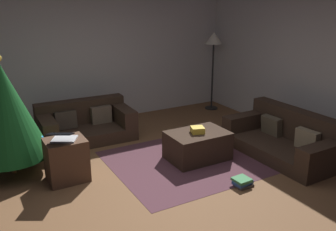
{
  "coord_description": "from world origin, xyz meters",
  "views": [
    {
      "loc": [
        -1.98,
        -3.71,
        2.38
      ],
      "look_at": [
        0.47,
        0.63,
        0.75
      ],
      "focal_mm": 39.12,
      "sensor_mm": 36.0,
      "label": 1
    }
  ],
  "objects_px": {
    "corner_lamp": "(214,44)",
    "gift_box": "(198,130)",
    "book_stack": "(243,182)",
    "couch_left": "(85,124)",
    "ottoman": "(198,146)",
    "side_table": "(67,160)",
    "laptop": "(63,137)",
    "tv_remote": "(198,129)",
    "christmas_tree": "(5,110)",
    "couch_right": "(286,139)"
  },
  "relations": [
    {
      "from": "book_stack",
      "to": "couch_left",
      "type": "bearing_deg",
      "value": 115.18
    },
    {
      "from": "side_table",
      "to": "couch_right",
      "type": "bearing_deg",
      "value": -14.43
    },
    {
      "from": "ottoman",
      "to": "side_table",
      "type": "bearing_deg",
      "value": 171.07
    },
    {
      "from": "couch_left",
      "to": "tv_remote",
      "type": "distance_m",
      "value": 2.06
    },
    {
      "from": "side_table",
      "to": "couch_left",
      "type": "bearing_deg",
      "value": 63.86
    },
    {
      "from": "tv_remote",
      "to": "side_table",
      "type": "height_order",
      "value": "side_table"
    },
    {
      "from": "laptop",
      "to": "christmas_tree",
      "type": "bearing_deg",
      "value": 132.06
    },
    {
      "from": "couch_left",
      "to": "side_table",
      "type": "bearing_deg",
      "value": 65.22
    },
    {
      "from": "couch_left",
      "to": "tv_remote",
      "type": "relative_size",
      "value": 9.93
    },
    {
      "from": "christmas_tree",
      "to": "laptop",
      "type": "xyz_separation_m",
      "value": [
        0.59,
        -0.65,
        -0.28
      ]
    },
    {
      "from": "couch_left",
      "to": "ottoman",
      "type": "relative_size",
      "value": 1.77
    },
    {
      "from": "tv_remote",
      "to": "book_stack",
      "type": "distance_m",
      "value": 1.18
    },
    {
      "from": "book_stack",
      "to": "corner_lamp",
      "type": "xyz_separation_m",
      "value": [
        1.71,
        3.06,
        1.36
      ]
    },
    {
      "from": "laptop",
      "to": "book_stack",
      "type": "relative_size",
      "value": 1.86
    },
    {
      "from": "couch_left",
      "to": "ottoman",
      "type": "distance_m",
      "value": 2.09
    },
    {
      "from": "ottoman",
      "to": "corner_lamp",
      "type": "bearing_deg",
      "value": 49.56
    },
    {
      "from": "tv_remote",
      "to": "corner_lamp",
      "type": "relative_size",
      "value": 0.1
    },
    {
      "from": "ottoman",
      "to": "laptop",
      "type": "bearing_deg",
      "value": 172.68
    },
    {
      "from": "gift_box",
      "to": "corner_lamp",
      "type": "bearing_deg",
      "value": 49.47
    },
    {
      "from": "tv_remote",
      "to": "christmas_tree",
      "type": "distance_m",
      "value": 2.76
    },
    {
      "from": "side_table",
      "to": "tv_remote",
      "type": "bearing_deg",
      "value": -5.64
    },
    {
      "from": "ottoman",
      "to": "couch_right",
      "type": "bearing_deg",
      "value": -21.95
    },
    {
      "from": "tv_remote",
      "to": "christmas_tree",
      "type": "relative_size",
      "value": 0.1
    },
    {
      "from": "ottoman",
      "to": "book_stack",
      "type": "relative_size",
      "value": 3.33
    },
    {
      "from": "couch_left",
      "to": "couch_right",
      "type": "distance_m",
      "value": 3.38
    },
    {
      "from": "tv_remote",
      "to": "christmas_tree",
      "type": "xyz_separation_m",
      "value": [
        -2.6,
        0.79,
        0.48
      ]
    },
    {
      "from": "christmas_tree",
      "to": "laptop",
      "type": "relative_size",
      "value": 3.34
    },
    {
      "from": "ottoman",
      "to": "corner_lamp",
      "type": "relative_size",
      "value": 0.54
    },
    {
      "from": "gift_box",
      "to": "book_stack",
      "type": "distance_m",
      "value": 1.08
    },
    {
      "from": "side_table",
      "to": "laptop",
      "type": "height_order",
      "value": "laptop"
    },
    {
      "from": "side_table",
      "to": "book_stack",
      "type": "height_order",
      "value": "side_table"
    },
    {
      "from": "side_table",
      "to": "book_stack",
      "type": "distance_m",
      "value": 2.36
    },
    {
      "from": "book_stack",
      "to": "corner_lamp",
      "type": "bearing_deg",
      "value": 60.81
    },
    {
      "from": "christmas_tree",
      "to": "tv_remote",
      "type": "bearing_deg",
      "value": -16.98
    },
    {
      "from": "couch_left",
      "to": "book_stack",
      "type": "height_order",
      "value": "couch_left"
    },
    {
      "from": "laptop",
      "to": "book_stack",
      "type": "xyz_separation_m",
      "value": [
        1.98,
        -1.26,
        -0.58
      ]
    },
    {
      "from": "ottoman",
      "to": "gift_box",
      "type": "relative_size",
      "value": 4.76
    },
    {
      "from": "book_stack",
      "to": "corner_lamp",
      "type": "relative_size",
      "value": 0.16
    },
    {
      "from": "ottoman",
      "to": "tv_remote",
      "type": "bearing_deg",
      "value": 53.36
    },
    {
      "from": "gift_box",
      "to": "tv_remote",
      "type": "height_order",
      "value": "gift_box"
    },
    {
      "from": "couch_left",
      "to": "gift_box",
      "type": "height_order",
      "value": "couch_left"
    },
    {
      "from": "gift_box",
      "to": "laptop",
      "type": "bearing_deg",
      "value": 172.25
    },
    {
      "from": "laptop",
      "to": "tv_remote",
      "type": "bearing_deg",
      "value": -4.12
    },
    {
      "from": "couch_left",
      "to": "book_stack",
      "type": "bearing_deg",
      "value": 116.54
    },
    {
      "from": "side_table",
      "to": "laptop",
      "type": "xyz_separation_m",
      "value": [
        -0.03,
        -0.05,
        0.35
      ]
    },
    {
      "from": "couch_right",
      "to": "corner_lamp",
      "type": "bearing_deg",
      "value": -10.32
    },
    {
      "from": "ottoman",
      "to": "side_table",
      "type": "height_order",
      "value": "side_table"
    },
    {
      "from": "couch_left",
      "to": "laptop",
      "type": "bearing_deg",
      "value": 65.1
    },
    {
      "from": "corner_lamp",
      "to": "gift_box",
      "type": "bearing_deg",
      "value": -130.53
    },
    {
      "from": "gift_box",
      "to": "book_stack",
      "type": "bearing_deg",
      "value": -86.84
    }
  ]
}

